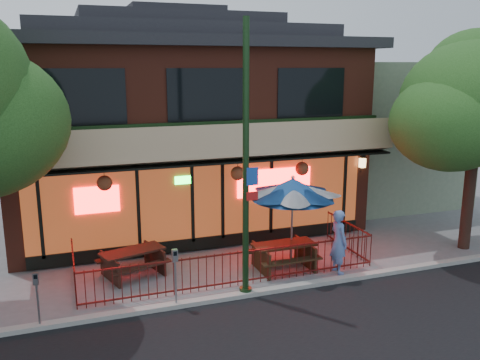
% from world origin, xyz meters
% --- Properties ---
extents(ground, '(80.00, 80.00, 0.00)m').
position_xyz_m(ground, '(0.00, 0.00, 0.00)').
color(ground, gray).
rests_on(ground, ground).
extents(curb, '(80.00, 0.25, 0.12)m').
position_xyz_m(curb, '(0.00, -0.50, 0.06)').
color(curb, '#999993').
rests_on(curb, ground).
extents(restaurant_building, '(12.96, 9.49, 8.05)m').
position_xyz_m(restaurant_building, '(0.00, 7.11, 4.13)').
color(restaurant_building, maroon).
rests_on(restaurant_building, ground).
extents(neighbor_building, '(6.00, 7.00, 6.00)m').
position_xyz_m(neighbor_building, '(9.00, 7.70, 3.00)').
color(neighbor_building, gray).
rests_on(neighbor_building, ground).
extents(patio_fence, '(8.44, 2.62, 1.00)m').
position_xyz_m(patio_fence, '(0.00, 0.50, 0.63)').
color(patio_fence, '#501411').
rests_on(patio_fence, ground).
extents(street_light, '(0.43, 0.32, 7.00)m').
position_xyz_m(street_light, '(0.00, -0.40, 3.15)').
color(street_light, '#163216').
rests_on(street_light, ground).
extents(street_tree_right, '(4.80, 4.80, 7.02)m').
position_xyz_m(street_tree_right, '(8.04, 0.59, 4.96)').
color(street_tree_right, black).
rests_on(street_tree_right, ground).
extents(picnic_table_left, '(2.10, 1.82, 0.76)m').
position_xyz_m(picnic_table_left, '(-2.59, 1.86, 0.50)').
color(picnic_table_left, '#341A12').
rests_on(picnic_table_left, ground).
extents(picnic_table_right, '(1.86, 1.44, 0.79)m').
position_xyz_m(picnic_table_right, '(1.65, 0.86, 0.52)').
color(picnic_table_right, '#352212').
rests_on(picnic_table_right, ground).
extents(patio_umbrella, '(2.40, 2.40, 2.74)m').
position_xyz_m(patio_umbrella, '(2.03, 1.13, 2.34)').
color(patio_umbrella, gray).
rests_on(patio_umbrella, ground).
extents(pedestrian, '(0.47, 0.70, 1.88)m').
position_xyz_m(pedestrian, '(3.03, 0.10, 0.94)').
color(pedestrian, '#6382C6').
rests_on(pedestrian, ground).
extents(parking_meter_near, '(0.14, 0.13, 1.52)m').
position_xyz_m(parking_meter_near, '(-1.87, -0.48, 1.03)').
color(parking_meter_near, '#96989F').
rests_on(parking_meter_near, ground).
extents(parking_meter_far, '(0.13, 0.11, 1.36)m').
position_xyz_m(parking_meter_far, '(-5.03, -0.48, 0.92)').
color(parking_meter_far, gray).
rests_on(parking_meter_far, ground).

